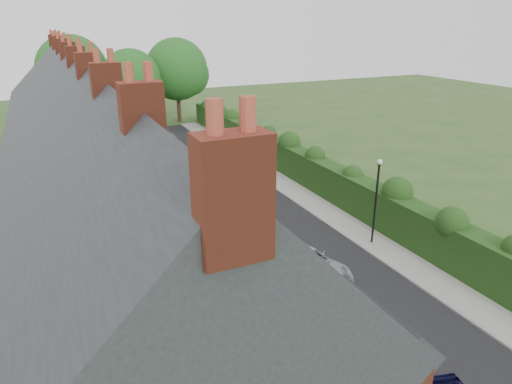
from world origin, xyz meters
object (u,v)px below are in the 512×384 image
at_px(lamppost, 377,191).
at_px(car_green, 217,201).
at_px(car_silver_b, 304,263).
at_px(car_red, 192,173).
at_px(car_black, 148,124).
at_px(car_beige, 166,148).
at_px(horse, 254,200).
at_px(car_grey, 168,140).
at_px(car_silver_a, 355,319).
at_px(car_white, 248,223).
at_px(horse_cart, 242,184).

bearing_deg(lamppost, car_green, 126.66).
relative_size(car_silver_b, car_green, 1.39).
bearing_deg(car_green, car_silver_b, -85.22).
bearing_deg(car_silver_b, car_green, 80.60).
relative_size(car_red, car_black, 0.94).
height_order(car_silver_b, car_red, car_silver_b).
distance_m(car_beige, horse, 16.08).
bearing_deg(car_grey, car_silver_a, -94.74).
height_order(car_green, car_beige, car_beige).
height_order(lamppost, car_black, lamppost).
relative_size(car_white, horse, 2.55).
height_order(car_green, horse_cart, horse_cart).
xyz_separation_m(car_white, car_grey, (0.95, 22.31, -0.01)).
distance_m(car_white, car_black, 30.28).
distance_m(car_black, horse, 27.20).
bearing_deg(horse_cart, car_silver_a, -96.51).
relative_size(car_silver_b, car_black, 1.14).
relative_size(car_silver_a, car_silver_b, 0.83).
relative_size(car_red, horse, 2.31).
distance_m(car_silver_b, car_black, 36.03).
relative_size(car_white, car_black, 1.04).
bearing_deg(horse, car_white, 42.84).
xyz_separation_m(car_silver_a, car_beige, (-0.08, 29.65, -0.04)).
distance_m(car_silver_b, car_green, 10.07).
bearing_deg(horse_cart, car_black, 92.51).
distance_m(lamppost, car_green, 11.04).
bearing_deg(car_silver_a, horse, 85.53).
bearing_deg(horse_cart, car_white, -109.29).
relative_size(car_white, car_red, 1.10).
xyz_separation_m(car_white, car_red, (-0.22, 10.57, 0.02)).
distance_m(car_red, car_black, 19.73).
bearing_deg(car_silver_a, car_beige, 93.17).
height_order(car_red, horse, horse).
bearing_deg(car_grey, lamppost, -82.47).
bearing_deg(car_beige, horse, -69.46).
relative_size(car_silver_b, horse, 2.80).
relative_size(car_green, car_grey, 0.80).
distance_m(car_green, car_black, 26.03).
bearing_deg(horse, lamppost, 102.31).
relative_size(car_silver_b, car_white, 1.10).
bearing_deg(car_silver_a, car_green, 94.79).
relative_size(car_beige, horse_cart, 1.65).
distance_m(car_green, car_beige, 14.80).
bearing_deg(car_green, car_beige, 87.92).
relative_size(car_silver_a, car_grey, 0.93).
bearing_deg(car_grey, car_red, -98.80).
height_order(car_silver_a, car_white, car_silver_a).
xyz_separation_m(car_white, car_black, (0.71, 30.27, 0.09)).
bearing_deg(car_red, car_silver_b, -87.70).
relative_size(car_beige, car_grey, 1.04).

